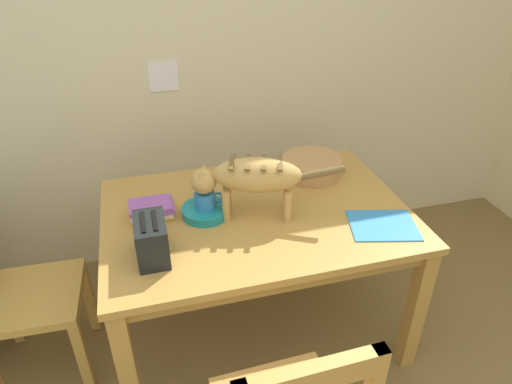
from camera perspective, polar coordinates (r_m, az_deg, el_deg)
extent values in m
cube|color=beige|center=(2.61, -8.25, 16.68)|extent=(5.01, 0.10, 2.50)
cube|color=white|center=(2.57, -11.43, 13.89)|extent=(0.16, 0.01, 0.16)
cube|color=#BB883E|center=(2.11, 0.00, -2.73)|extent=(1.38, 0.96, 0.03)
cube|color=#AC7D39|center=(2.14, 0.00, -3.89)|extent=(1.30, 0.88, 0.07)
cube|color=#BB883E|center=(2.00, -15.66, -20.91)|extent=(0.07, 0.07, 0.69)
cube|color=#BB883E|center=(2.28, 19.28, -13.66)|extent=(0.07, 0.07, 0.69)
cube|color=#BB883E|center=(2.63, -16.27, -6.27)|extent=(0.07, 0.07, 0.69)
cube|color=#BB883E|center=(2.85, 10.22, -2.24)|extent=(0.07, 0.07, 0.69)
ellipsoid|color=tan|center=(1.96, 0.14, 2.13)|extent=(0.41, 0.26, 0.16)
cube|color=brown|center=(1.93, 3.01, 3.66)|extent=(0.06, 0.14, 0.01)
cube|color=brown|center=(1.93, 1.00, 3.69)|extent=(0.06, 0.14, 0.01)
cube|color=brown|center=(1.93, -1.01, 3.72)|extent=(0.06, 0.14, 0.01)
cube|color=brown|center=(1.94, -3.01, 3.75)|extent=(0.06, 0.14, 0.01)
cylinder|color=tan|center=(2.00, -3.77, -1.83)|extent=(0.04, 0.04, 0.14)
cylinder|color=tan|center=(2.07, -3.57, -0.59)|extent=(0.04, 0.04, 0.14)
cylinder|color=tan|center=(2.00, 3.98, -1.97)|extent=(0.04, 0.04, 0.14)
cylinder|color=tan|center=(2.07, 3.92, -0.72)|extent=(0.04, 0.04, 0.14)
sphere|color=tan|center=(2.00, -6.56, 1.35)|extent=(0.11, 0.11, 0.11)
cone|color=tan|center=(1.95, -6.77, 2.13)|extent=(0.04, 0.04, 0.05)
cone|color=tan|center=(2.00, -6.53, 3.00)|extent=(0.04, 0.04, 0.05)
cylinder|color=brown|center=(1.96, 8.28, 2.38)|extent=(0.19, 0.09, 0.08)
cylinder|color=teal|center=(2.08, -6.31, -2.36)|extent=(0.21, 0.21, 0.04)
cylinder|color=#2E7FC3|center=(2.05, -6.40, -1.01)|extent=(0.09, 0.09, 0.08)
torus|color=#2E7FC3|center=(2.05, -4.79, -0.69)|extent=(0.05, 0.01, 0.05)
cube|color=#3287D3|center=(2.08, 15.51, -4.00)|extent=(0.34, 0.30, 0.01)
cube|color=gold|center=(2.12, -12.77, -2.65)|extent=(0.19, 0.14, 0.02)
cube|color=silver|center=(2.10, -12.88, -2.32)|extent=(0.19, 0.14, 0.02)
cube|color=#9B529F|center=(2.08, -12.71, -1.92)|extent=(0.19, 0.14, 0.02)
cube|color=#9751A5|center=(2.08, -13.05, -1.57)|extent=(0.19, 0.14, 0.01)
cylinder|color=tan|center=(2.40, 6.94, 3.20)|extent=(0.31, 0.31, 0.09)
cylinder|color=brown|center=(2.39, 6.94, 3.30)|extent=(0.25, 0.25, 0.08)
cube|color=black|center=(1.83, -12.88, -5.81)|extent=(0.12, 0.20, 0.17)
cube|color=black|center=(1.78, -13.91, -3.64)|extent=(0.02, 0.14, 0.01)
cube|color=black|center=(1.78, -12.51, -3.45)|extent=(0.02, 0.14, 0.01)
cube|color=#BD8E3E|center=(2.32, -26.11, -11.70)|extent=(0.44, 0.44, 0.04)
cube|color=#BD8E3E|center=(2.56, -20.09, -12.32)|extent=(0.04, 0.04, 0.41)
cube|color=#BD8E3E|center=(2.30, -20.82, -18.67)|extent=(0.04, 0.04, 0.41)
cube|color=#BD8E3E|center=(2.65, -28.29, -12.87)|extent=(0.04, 0.04, 0.41)
cube|color=#BF863B|center=(1.26, 7.05, -21.88)|extent=(0.42, 0.05, 0.08)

